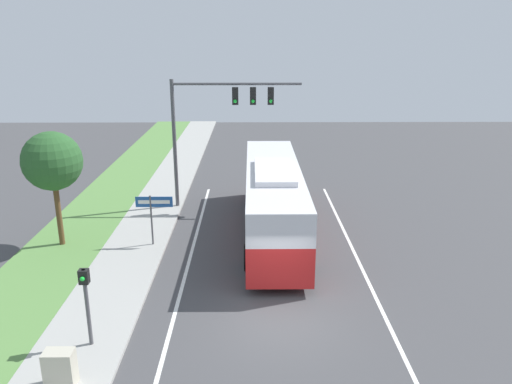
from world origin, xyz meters
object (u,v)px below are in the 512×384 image
signal_gantry (217,115)px  pedestrian_signal (86,295)px  street_sign (153,209)px  bus (273,196)px  utility_cabinet (60,369)px

signal_gantry → pedestrian_signal: signal_gantry is taller
signal_gantry → street_sign: (-2.55, -5.36, -3.37)m
bus → signal_gantry: 5.81m
signal_gantry → street_sign: signal_gantry is taller
street_sign → utility_cabinet: street_sign is taller
signal_gantry → utility_cabinet: bearing=-102.6°
utility_cabinet → signal_gantry: bearing=77.4°
bus → utility_cabinet: bearing=-119.2°
pedestrian_signal → street_sign: pedestrian_signal is taller
signal_gantry → utility_cabinet: (-3.32, -14.92, -4.51)m
bus → street_sign: (-5.40, -1.47, -0.12)m
signal_gantry → pedestrian_signal: bearing=-103.4°
bus → pedestrian_signal: size_ratio=4.75×
bus → pedestrian_signal: bearing=-123.1°
signal_gantry → utility_cabinet: size_ratio=6.62×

